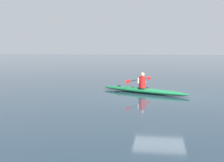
% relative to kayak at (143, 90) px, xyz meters
% --- Properties ---
extents(ground_plane, '(160.00, 160.00, 0.00)m').
position_rel_kayak_xyz_m(ground_plane, '(-0.83, 0.46, -0.14)').
color(ground_plane, '#233847').
extents(kayak, '(4.70, 2.85, 0.27)m').
position_rel_kayak_xyz_m(kayak, '(0.00, 0.00, 0.00)').
color(kayak, '#19723F').
rests_on(kayak, ground).
extents(kayaker, '(1.15, 2.19, 0.77)m').
position_rel_kayak_xyz_m(kayaker, '(0.07, -0.04, 0.47)').
color(kayaker, red).
rests_on(kayaker, kayak).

